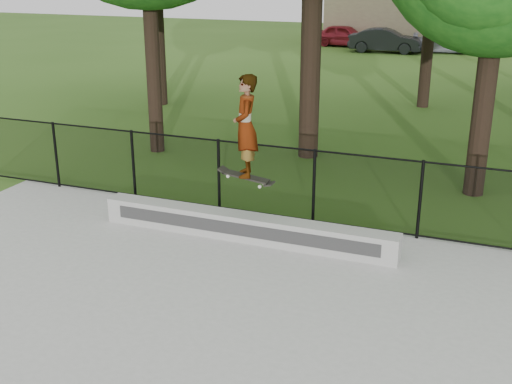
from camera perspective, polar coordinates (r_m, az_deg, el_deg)
grind_ledge at (r=11.74m, az=-0.97°, el=-3.13°), size 5.63×0.40×0.48m
car_a at (r=41.03m, az=7.88°, el=13.61°), size 3.94×1.89×1.31m
car_b at (r=38.51m, az=11.43°, el=13.07°), size 3.80×1.60×1.36m
car_c at (r=39.19m, az=16.57°, el=12.56°), size 3.58×1.88×1.09m
skater_airborne at (r=11.05m, az=-0.93°, el=5.72°), size 0.84×0.77×1.92m
chainlink_fence at (r=12.33m, az=5.16°, el=0.47°), size 16.06×0.06×1.50m
distant_building at (r=43.70m, az=15.03°, el=15.50°), size 12.40×6.40×4.30m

